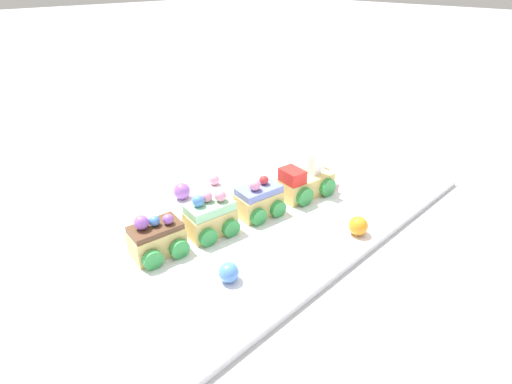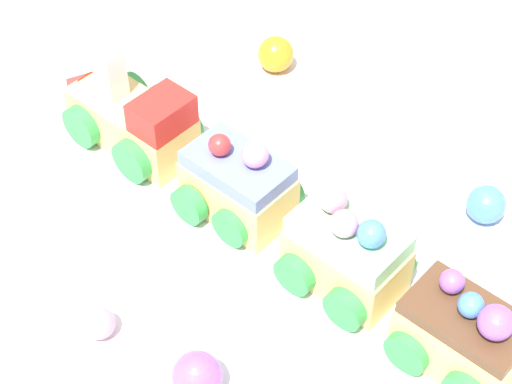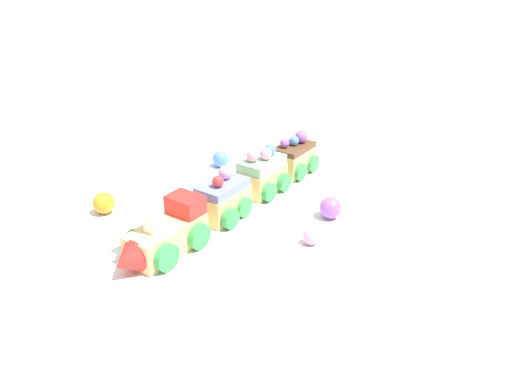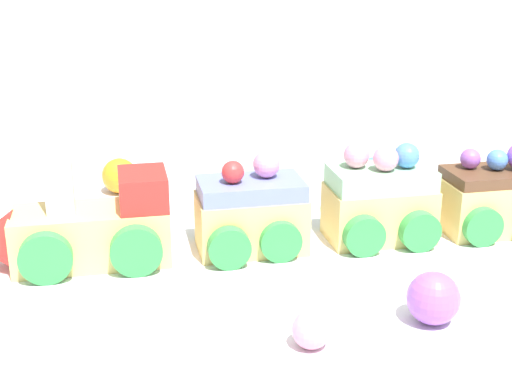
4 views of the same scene
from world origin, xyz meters
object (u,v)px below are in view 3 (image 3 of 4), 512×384
at_px(gumball_pink, 311,237).
at_px(gumball_blue, 221,159).
at_px(gumball_orange, 104,203).
at_px(cake_car_blueberry, 223,200).
at_px(cake_train_locomotive, 162,236).
at_px(cake_car_chocolate, 293,158).
at_px(gumball_purple, 330,208).
at_px(cake_car_mint, 262,175).

distance_m(gumball_pink, gumball_blue, 0.29).
relative_size(gumball_orange, gumball_pink, 1.45).
height_order(cake_car_blueberry, gumball_orange, cake_car_blueberry).
distance_m(cake_train_locomotive, cake_car_chocolate, 0.31).
bearing_deg(cake_car_chocolate, gumball_blue, -65.79).
height_order(gumball_orange, gumball_blue, gumball_orange).
height_order(cake_car_chocolate, gumball_purple, cake_car_chocolate).
xyz_separation_m(cake_car_blueberry, gumball_purple, (-0.07, 0.14, -0.01)).
bearing_deg(gumball_pink, gumball_orange, -78.70).
xyz_separation_m(cake_car_mint, gumball_orange, (0.17, -0.17, -0.01)).
relative_size(cake_car_mint, gumball_purple, 2.62).
bearing_deg(gumball_orange, gumball_pink, 101.30).
bearing_deg(gumball_purple, gumball_orange, -64.95).
xyz_separation_m(gumball_pink, gumball_blue, (-0.17, -0.24, 0.00)).
bearing_deg(gumball_orange, cake_train_locomotive, 71.19).
distance_m(cake_car_chocolate, gumball_purple, 0.17).
bearing_deg(gumball_blue, gumball_pink, 55.12).
relative_size(cake_car_chocolate, gumball_purple, 2.62).
bearing_deg(cake_car_mint, gumball_purple, 83.48).
bearing_deg(gumball_purple, gumball_pink, 1.63).
bearing_deg(cake_car_blueberry, gumball_purple, 123.14).
height_order(cake_car_mint, gumball_orange, cake_car_mint).
bearing_deg(gumball_purple, cake_train_locomotive, -39.40).
relative_size(cake_car_mint, gumball_orange, 2.62).
bearing_deg(gumball_orange, cake_car_blueberry, 114.44).
distance_m(cake_car_blueberry, gumball_purple, 0.15).
distance_m(gumball_orange, gumball_purple, 0.33).
bearing_deg(cake_car_mint, gumball_pink, 56.64).
relative_size(cake_car_chocolate, gumball_blue, 2.88).
distance_m(cake_car_chocolate, gumball_blue, 0.13).
xyz_separation_m(cake_train_locomotive, cake_car_mint, (-0.22, 0.03, 0.00)).
xyz_separation_m(cake_car_blueberry, gumball_blue, (-0.15, -0.10, -0.01)).
height_order(cake_train_locomotive, cake_car_chocolate, cake_train_locomotive).
relative_size(cake_car_blueberry, cake_car_mint, 1.00).
bearing_deg(gumball_pink, gumball_blue, -124.88).
bearing_deg(cake_car_mint, cake_train_locomotive, -0.03).
bearing_deg(cake_car_chocolate, cake_car_mint, -0.07).
xyz_separation_m(cake_car_mint, gumball_purple, (0.03, 0.13, -0.01)).
height_order(cake_train_locomotive, gumball_pink, cake_train_locomotive).
bearing_deg(gumball_blue, gumball_purple, 69.81).
height_order(cake_car_blueberry, gumball_blue, cake_car_blueberry).
distance_m(cake_car_chocolate, gumball_pink, 0.23).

